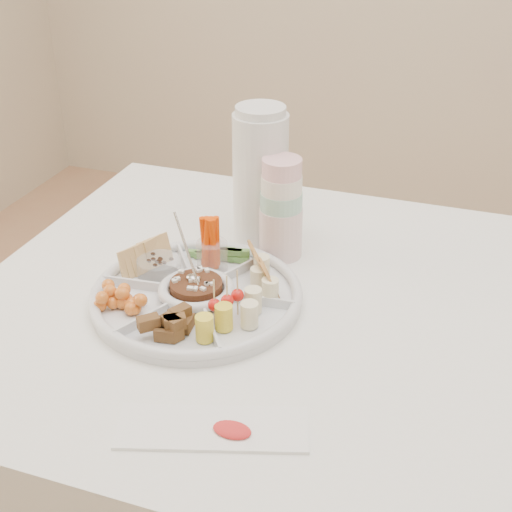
% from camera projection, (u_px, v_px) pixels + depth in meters
% --- Properties ---
extents(dining_table, '(1.52, 1.02, 0.76)m').
position_uv_depth(dining_table, '(364.00, 474.00, 1.45)').
color(dining_table, white).
rests_on(dining_table, floor).
extents(party_tray, '(0.41, 0.41, 0.04)m').
position_uv_depth(party_tray, '(196.00, 293.00, 1.29)').
color(party_tray, silver).
rests_on(party_tray, dining_table).
extents(bean_dip, '(0.10, 0.10, 0.04)m').
position_uv_depth(bean_dip, '(196.00, 289.00, 1.29)').
color(bean_dip, '#53351B').
rests_on(bean_dip, party_tray).
extents(tortillas, '(0.10, 0.10, 0.06)m').
position_uv_depth(tortillas, '(265.00, 273.00, 1.32)').
color(tortillas, tan).
rests_on(tortillas, party_tray).
extents(carrot_cucumber, '(0.13, 0.13, 0.11)m').
position_uv_depth(carrot_cucumber, '(216.00, 240.00, 1.38)').
color(carrot_cucumber, '#EB3F00').
rests_on(carrot_cucumber, party_tray).
extents(pita_raisins, '(0.13, 0.13, 0.06)m').
position_uv_depth(pita_raisins, '(151.00, 258.00, 1.36)').
color(pita_raisins, tan).
rests_on(pita_raisins, party_tray).
extents(cherries, '(0.11, 0.11, 0.04)m').
position_uv_depth(cherries, '(124.00, 297.00, 1.26)').
color(cherries, orange).
rests_on(cherries, party_tray).
extents(granola_chunks, '(0.10, 0.10, 0.04)m').
position_uv_depth(granola_chunks, '(172.00, 327.00, 1.18)').
color(granola_chunks, '#523322').
rests_on(granola_chunks, party_tray).
extents(banana_tomato, '(0.11, 0.11, 0.08)m').
position_uv_depth(banana_tomato, '(247.00, 303.00, 1.20)').
color(banana_tomato, '#DAC760').
rests_on(banana_tomato, party_tray).
extents(cup_stack, '(0.11, 0.11, 0.24)m').
position_uv_depth(cup_stack, '(281.00, 201.00, 1.41)').
color(cup_stack, white).
rests_on(cup_stack, dining_table).
extents(thermos, '(0.15, 0.15, 0.29)m').
position_uv_depth(thermos, '(260.00, 174.00, 1.46)').
color(thermos, white).
rests_on(thermos, dining_table).
extents(placemat, '(0.29, 0.17, 0.01)m').
position_uv_depth(placemat, '(213.00, 428.00, 1.02)').
color(placemat, white).
rests_on(placemat, dining_table).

